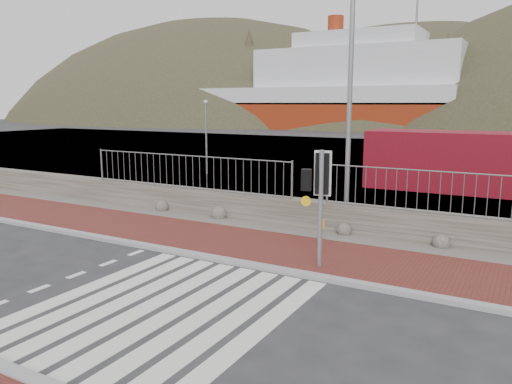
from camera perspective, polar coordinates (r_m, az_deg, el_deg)
The scene contains 14 objects.
ground at distance 10.16m, azimuth -10.58°, elevation -12.93°, with size 220.00×220.00×0.00m, color #28282B.
sidewalk_far at distance 13.69m, azimuth 1.59°, elevation -6.48°, with size 40.00×3.00×0.08m, color maroon.
kerb_near at distance 8.31m, azimuth -24.67°, elevation -18.85°, with size 40.00×0.25×0.12m, color gray.
kerb_far at distance 12.44m, azimuth -1.65°, elevation -8.16°, with size 40.00×0.25×0.12m, color gray.
zebra_crossing at distance 10.16m, azimuth -10.59°, elevation -12.90°, with size 4.62×5.60×0.01m.
gravel_strip at distance 15.43m, azimuth 5.06°, elevation -4.64°, with size 40.00×1.50×0.06m, color #59544C.
stone_wall at distance 16.04m, azimuth 6.25°, elevation -2.54°, with size 40.00×0.60×0.90m, color #4C463E.
railing at distance 15.66m, azimuth 6.13°, elevation 2.25°, with size 18.07×0.07×1.22m.
quay at distance 35.77m, azimuth 19.30°, elevation 3.22°, with size 120.00×40.00×0.50m, color #4C4C4F.
water at distance 70.40m, azimuth 24.38°, elevation 6.02°, with size 220.00×50.00×0.05m, color #3F4C54.
ferry at distance 81.09m, azimuth 7.09°, elevation 11.05°, with size 50.00×16.00×20.00m.
traffic_signal_far at distance 11.81m, azimuth 7.27°, elevation 0.94°, with size 0.70×0.31×2.88m.
streetlight at distance 16.02m, azimuth 11.22°, elevation 13.75°, with size 1.84×0.75×8.91m.
shipping_container at distance 24.60m, azimuth 20.24°, elevation 3.40°, with size 6.41×2.67×2.67m, color maroon.
Camera 1 is at (6.07, -7.13, 3.95)m, focal length 35.00 mm.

